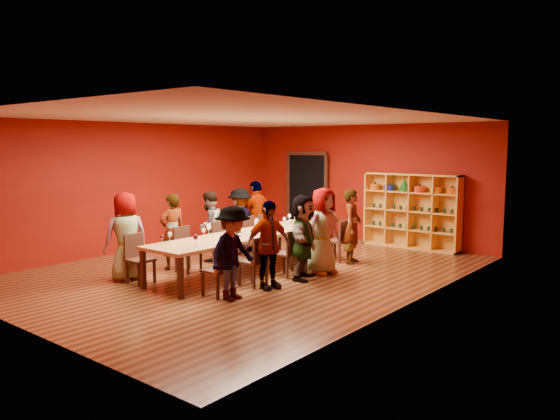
# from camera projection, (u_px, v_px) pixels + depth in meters

# --- Properties ---
(room_shell) EXTENTS (7.10, 9.10, 3.04)m
(room_shell) POSITION_uv_depth(u_px,v_px,m) (248.00, 195.00, 10.66)
(room_shell) COLOR #4C2814
(room_shell) RESTS_ON ground
(tasting_table) EXTENTS (1.10, 4.50, 0.75)m
(tasting_table) POSITION_uv_depth(u_px,v_px,m) (249.00, 236.00, 10.75)
(tasting_table) COLOR tan
(tasting_table) RESTS_ON ground
(doorway) EXTENTS (1.40, 0.17, 2.30)m
(doorway) POSITION_uv_depth(u_px,v_px,m) (308.00, 194.00, 15.24)
(doorway) COLOR black
(doorway) RESTS_ON ground
(shelving_unit) EXTENTS (2.40, 0.40, 1.80)m
(shelving_unit) POSITION_uv_depth(u_px,v_px,m) (412.00, 207.00, 13.17)
(shelving_unit) COLOR gold
(shelving_unit) RESTS_ON ground
(chair_person_left_0) EXTENTS (0.42, 0.42, 0.89)m
(chair_person_left_0) POSITION_uv_depth(u_px,v_px,m) (138.00, 256.00, 9.83)
(chair_person_left_0) COLOR black
(chair_person_left_0) RESTS_ON ground
(person_left_0) EXTENTS (0.64, 0.89, 1.64)m
(person_left_0) POSITION_uv_depth(u_px,v_px,m) (126.00, 236.00, 10.00)
(person_left_0) COLOR #494A4E
(person_left_0) RESTS_ON ground
(chair_person_left_1) EXTENTS (0.42, 0.42, 0.89)m
(chair_person_left_1) POSITION_uv_depth(u_px,v_px,m) (185.00, 247.00, 10.70)
(chair_person_left_1) COLOR black
(chair_person_left_1) RESTS_ON ground
(person_left_1) EXTENTS (0.50, 0.62, 1.52)m
(person_left_1) POSITION_uv_depth(u_px,v_px,m) (172.00, 231.00, 10.91)
(person_left_1) COLOR #5D82BF
(person_left_1) RESTS_ON ground
(chair_person_left_2) EXTENTS (0.42, 0.42, 0.89)m
(chair_person_left_2) POSITION_uv_depth(u_px,v_px,m) (222.00, 240.00, 11.48)
(chair_person_left_2) COLOR black
(chair_person_left_2) RESTS_ON ground
(person_left_2) EXTENTS (0.65, 0.82, 1.49)m
(person_left_2) POSITION_uv_depth(u_px,v_px,m) (209.00, 226.00, 11.69)
(person_left_2) COLOR #4B4B50
(person_left_2) RESTS_ON ground
(chair_person_left_3) EXTENTS (0.42, 0.42, 0.89)m
(chair_person_left_3) POSITION_uv_depth(u_px,v_px,m) (251.00, 234.00, 12.18)
(chair_person_left_3) COLOR black
(chair_person_left_3) RESTS_ON ground
(person_left_3) EXTENTS (0.62, 1.04, 1.51)m
(person_left_3) POSITION_uv_depth(u_px,v_px,m) (240.00, 222.00, 12.35)
(person_left_3) COLOR pink
(person_left_3) RESTS_ON ground
(chair_person_left_4) EXTENTS (0.42, 0.42, 0.89)m
(chair_person_left_4) POSITION_uv_depth(u_px,v_px,m) (267.00, 231.00, 12.59)
(chair_person_left_4) COLOR black
(chair_person_left_4) RESTS_ON ground
(person_left_4) EXTENTS (0.61, 1.03, 1.65)m
(person_left_4) POSITION_uv_depth(u_px,v_px,m) (257.00, 216.00, 12.75)
(person_left_4) COLOR #5D82BF
(person_left_4) RESTS_ON ground
(chair_person_right_0) EXTENTS (0.42, 0.42, 0.89)m
(chair_person_right_0) POSITION_uv_depth(u_px,v_px,m) (221.00, 267.00, 8.92)
(chair_person_right_0) COLOR black
(chair_person_right_0) RESTS_ON ground
(person_right_0) EXTENTS (0.49, 1.01, 1.52)m
(person_right_0) POSITION_uv_depth(u_px,v_px,m) (233.00, 253.00, 8.72)
(person_right_0) COLOR #525258
(person_right_0) RESTS_ON ground
(chair_person_right_1) EXTENTS (0.42, 0.42, 0.89)m
(chair_person_right_1) POSITION_uv_depth(u_px,v_px,m) (256.00, 258.00, 9.60)
(chair_person_right_1) COLOR black
(chair_person_right_1) RESTS_ON ground
(person_right_1) EXTENTS (0.64, 0.98, 1.54)m
(person_right_1) POSITION_uv_depth(u_px,v_px,m) (268.00, 245.00, 9.39)
(person_right_1) COLOR #141637
(person_right_1) RESTS_ON ground
(chair_person_right_2) EXTENTS (0.42, 0.42, 0.89)m
(chair_person_right_2) POSITION_uv_depth(u_px,v_px,m) (289.00, 251.00, 10.31)
(chair_person_right_2) COLOR black
(chair_person_right_2) RESTS_ON ground
(person_right_2) EXTENTS (0.91, 1.52, 1.58)m
(person_right_2) POSITION_uv_depth(u_px,v_px,m) (303.00, 237.00, 10.06)
(person_right_2) COLOR pink
(person_right_2) RESTS_ON ground
(chair_person_right_3) EXTENTS (0.42, 0.42, 0.89)m
(chair_person_right_3) POSITION_uv_depth(u_px,v_px,m) (307.00, 246.00, 10.76)
(chair_person_right_3) COLOR black
(chair_person_right_3) RESTS_ON ground
(person_right_3) EXTENTS (0.55, 0.87, 1.67)m
(person_right_3) POSITION_uv_depth(u_px,v_px,m) (323.00, 231.00, 10.49)
(person_right_3) COLOR #CA8795
(person_right_3) RESTS_ON ground
(chair_person_right_4) EXTENTS (0.42, 0.42, 0.89)m
(chair_person_right_4) POSITION_uv_depth(u_px,v_px,m) (340.00, 238.00, 11.68)
(chair_person_right_4) COLOR black
(chair_person_right_4) RESTS_ON ground
(person_right_4) EXTENTS (0.59, 0.68, 1.56)m
(person_right_4) POSITION_uv_depth(u_px,v_px,m) (352.00, 226.00, 11.46)
(person_right_4) COLOR #4A4B4F
(person_right_4) RESTS_ON ground
(wine_glass_0) EXTENTS (0.07, 0.07, 0.18)m
(wine_glass_0) POSITION_uv_depth(u_px,v_px,m) (285.00, 219.00, 11.83)
(wine_glass_0) COLOR white
(wine_glass_0) RESTS_ON tasting_table
(wine_glass_1) EXTENTS (0.09, 0.09, 0.22)m
(wine_glass_1) POSITION_uv_depth(u_px,v_px,m) (290.00, 222.00, 11.19)
(wine_glass_1) COLOR white
(wine_glass_1) RESTS_ON tasting_table
(wine_glass_2) EXTENTS (0.08, 0.08, 0.20)m
(wine_glass_2) POSITION_uv_depth(u_px,v_px,m) (317.00, 218.00, 11.96)
(wine_glass_2) COLOR white
(wine_glass_2) RESTS_ON tasting_table
(wine_glass_3) EXTENTS (0.07, 0.07, 0.18)m
(wine_glass_3) POSITION_uv_depth(u_px,v_px,m) (264.00, 221.00, 11.50)
(wine_glass_3) COLOR white
(wine_glass_3) RESTS_ON tasting_table
(wine_glass_4) EXTENTS (0.09, 0.09, 0.22)m
(wine_glass_4) POSITION_uv_depth(u_px,v_px,m) (195.00, 238.00, 9.31)
(wine_glass_4) COLOR white
(wine_glass_4) RESTS_ON tasting_table
(wine_glass_5) EXTENTS (0.08, 0.08, 0.20)m
(wine_glass_5) POSITION_uv_depth(u_px,v_px,m) (204.00, 231.00, 10.18)
(wine_glass_5) COLOR white
(wine_glass_5) RESTS_ON tasting_table
(wine_glass_6) EXTENTS (0.07, 0.07, 0.19)m
(wine_glass_6) POSITION_uv_depth(u_px,v_px,m) (261.00, 228.00, 10.57)
(wine_glass_6) COLOR white
(wine_glass_6) RESTS_ON tasting_table
(wine_glass_7) EXTENTS (0.08, 0.08, 0.20)m
(wine_glass_7) POSITION_uv_depth(u_px,v_px,m) (289.00, 216.00, 12.23)
(wine_glass_7) COLOR white
(wine_glass_7) RESTS_ON tasting_table
(wine_glass_8) EXTENTS (0.08, 0.08, 0.19)m
(wine_glass_8) POSITION_uv_depth(u_px,v_px,m) (289.00, 223.00, 11.19)
(wine_glass_8) COLOR white
(wine_glass_8) RESTS_ON tasting_table
(wine_glass_9) EXTENTS (0.08, 0.08, 0.21)m
(wine_glass_9) POSITION_uv_depth(u_px,v_px,m) (294.00, 215.00, 12.40)
(wine_glass_9) COLOR white
(wine_glass_9) RESTS_ON tasting_table
(wine_glass_10) EXTENTS (0.07, 0.07, 0.18)m
(wine_glass_10) POSITION_uv_depth(u_px,v_px,m) (236.00, 225.00, 10.93)
(wine_glass_10) COLOR white
(wine_glass_10) RESTS_ON tasting_table
(wine_glass_11) EXTENTS (0.08, 0.08, 0.20)m
(wine_glass_11) POSITION_uv_depth(u_px,v_px,m) (230.00, 229.00, 10.34)
(wine_glass_11) COLOR white
(wine_glass_11) RESTS_ON tasting_table
(wine_glass_12) EXTENTS (0.09, 0.09, 0.22)m
(wine_glass_12) POSITION_uv_depth(u_px,v_px,m) (209.00, 228.00, 10.39)
(wine_glass_12) COLOR white
(wine_glass_12) RESTS_ON tasting_table
(wine_glass_13) EXTENTS (0.09, 0.09, 0.22)m
(wine_glass_13) POSITION_uv_depth(u_px,v_px,m) (269.00, 224.00, 10.95)
(wine_glass_13) COLOR white
(wine_glass_13) RESTS_ON tasting_table
(wine_glass_14) EXTENTS (0.08, 0.08, 0.19)m
(wine_glass_14) POSITION_uv_depth(u_px,v_px,m) (234.00, 233.00, 9.89)
(wine_glass_14) COLOR white
(wine_glass_14) RESTS_ON tasting_table
(wine_glass_15) EXTENTS (0.07, 0.07, 0.18)m
(wine_glass_15) POSITION_uv_depth(u_px,v_px,m) (237.00, 226.00, 10.85)
(wine_glass_15) COLOR white
(wine_glass_15) RESTS_ON tasting_table
(wine_glass_16) EXTENTS (0.08, 0.08, 0.19)m
(wine_glass_16) POSITION_uv_depth(u_px,v_px,m) (269.00, 220.00, 11.62)
(wine_glass_16) COLOR white
(wine_glass_16) RESTS_ON tasting_table
(wine_glass_17) EXTENTS (0.07, 0.07, 0.18)m
(wine_glass_17) POSITION_uv_depth(u_px,v_px,m) (228.00, 235.00, 9.78)
(wine_glass_17) COLOR white
(wine_glass_17) RESTS_ON tasting_table
(wine_glass_18) EXTENTS (0.07, 0.07, 0.18)m
(wine_glass_18) POSITION_uv_depth(u_px,v_px,m) (162.00, 238.00, 9.51)
(wine_glass_18) COLOR white
(wine_glass_18) RESTS_ON tasting_table
(wine_glass_19) EXTENTS (0.08, 0.08, 0.20)m
(wine_glass_19) POSITION_uv_depth(u_px,v_px,m) (170.00, 235.00, 9.69)
(wine_glass_19) COLOR white
(wine_glass_19) RESTS_ON tasting_table
(wine_glass_20) EXTENTS (0.09, 0.09, 0.22)m
(wine_glass_20) POSITION_uv_depth(u_px,v_px,m) (257.00, 227.00, 10.48)
(wine_glass_20) COLOR white
(wine_glass_20) RESTS_ON tasting_table
(spittoon_bowl) EXTENTS (0.27, 0.27, 0.15)m
(spittoon_bowl) POSITION_uv_depth(u_px,v_px,m) (235.00, 233.00, 10.41)
(spittoon_bowl) COLOR silver
(spittoon_bowl) RESTS_ON tasting_table
(carafe_a) EXTENTS (0.10, 0.10, 0.24)m
(carafe_a) POSITION_uv_depth(u_px,v_px,m) (257.00, 225.00, 11.16)
(carafe_a) COLOR white
(carafe_a) RESTS_ON tasting_table
(carafe_b) EXTENTS (0.13, 0.13, 0.27)m
(carafe_b) POSITION_uv_depth(u_px,v_px,m) (233.00, 233.00, 10.03)
(carafe_b) COLOR white
(carafe_b) RESTS_ON tasting_table
(wine_bottle) EXTENTS (0.08, 0.08, 0.28)m
(wine_bottle) POSITION_uv_depth(u_px,v_px,m) (307.00, 218.00, 12.17)
(wine_bottle) COLOR #14381B
(wine_bottle) RESTS_ON tasting_table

